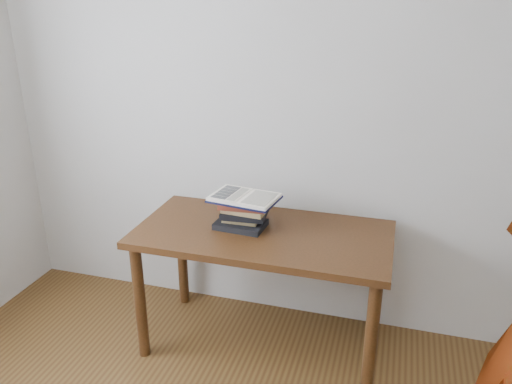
% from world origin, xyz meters
% --- Properties ---
extents(room_shell, '(3.54, 3.54, 2.62)m').
position_xyz_m(room_shell, '(-0.08, 0.01, 1.63)').
color(room_shell, beige).
rests_on(room_shell, ground).
extents(desk, '(1.30, 0.65, 0.70)m').
position_xyz_m(desk, '(-0.08, 1.38, 0.60)').
color(desk, '#4A2712').
rests_on(desk, ground).
extents(book_stack, '(0.27, 0.21, 0.15)m').
position_xyz_m(book_stack, '(-0.19, 1.40, 0.77)').
color(book_stack, black).
rests_on(book_stack, desk).
extents(open_book, '(0.37, 0.28, 0.03)m').
position_xyz_m(open_book, '(-0.18, 1.42, 0.86)').
color(open_book, black).
rests_on(open_book, book_stack).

